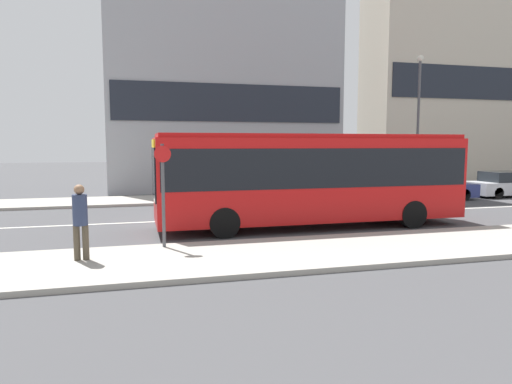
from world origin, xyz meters
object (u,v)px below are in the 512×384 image
(street_lamp, at_px, (418,111))
(bus_stop_sign, at_px, (163,187))
(parked_car_0, at_px, (430,188))
(city_bus, at_px, (311,174))
(pedestrian_near_stop, at_px, (80,217))
(parked_car_1, at_px, (507,185))

(street_lamp, bearing_deg, bus_stop_sign, -145.26)
(parked_car_0, bearing_deg, street_lamp, 77.58)
(city_bus, relative_size, street_lamp, 1.41)
(pedestrian_near_stop, distance_m, street_lamp, 20.15)
(parked_car_0, bearing_deg, city_bus, -147.25)
(pedestrian_near_stop, xyz_separation_m, street_lamp, (16.52, 10.98, 3.54))
(bus_stop_sign, bearing_deg, pedestrian_near_stop, -155.65)
(parked_car_0, relative_size, bus_stop_sign, 1.65)
(parked_car_1, distance_m, bus_stop_sign, 21.03)
(parked_car_1, bearing_deg, street_lamp, 161.20)
(parked_car_0, xyz_separation_m, parked_car_1, (5.10, 0.26, 0.03))
(parked_car_1, xyz_separation_m, street_lamp, (-4.69, 1.60, 4.06))
(city_bus, height_order, street_lamp, street_lamp)
(parked_car_0, xyz_separation_m, pedestrian_near_stop, (-16.12, -9.12, 0.55))
(city_bus, height_order, parked_car_0, city_bus)
(pedestrian_near_stop, distance_m, bus_stop_sign, 2.26)
(pedestrian_near_stop, bearing_deg, street_lamp, -144.60)
(city_bus, height_order, bus_stop_sign, city_bus)
(city_bus, xyz_separation_m, pedestrian_near_stop, (-7.20, -3.39, -0.69))
(parked_car_1, bearing_deg, city_bus, -156.85)
(pedestrian_near_stop, relative_size, street_lamp, 0.24)
(parked_car_0, xyz_separation_m, street_lamp, (0.41, 1.85, 4.09))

